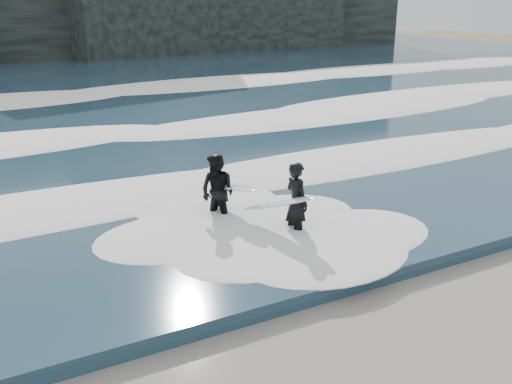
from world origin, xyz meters
The scene contains 6 objects.
sea centered at (0.00, 29.00, 0.15)m, with size 90.00×52.00×0.30m, color #1E394C.
foam_near centered at (0.00, 9.00, 0.40)m, with size 60.00×3.20×0.20m, color white.
foam_mid centered at (0.00, 16.00, 0.42)m, with size 60.00×4.00×0.24m, color white.
foam_far centered at (0.00, 25.00, 0.45)m, with size 60.00×4.80×0.30m, color white.
surfer_left centered at (0.61, 5.52, 0.90)m, with size 1.25×1.96×1.78m.
surfer_right centered at (-0.46, 6.95, 0.88)m, with size 1.25×1.99×1.74m.
Camera 1 is at (-5.45, -4.07, 5.09)m, focal length 40.00 mm.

